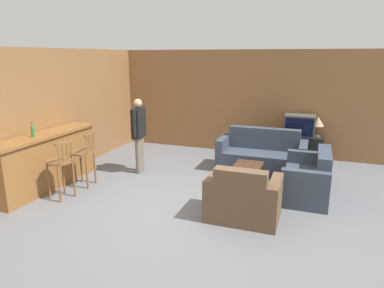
% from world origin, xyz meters
% --- Properties ---
extents(ground_plane, '(24.00, 24.00, 0.00)m').
position_xyz_m(ground_plane, '(0.00, 0.00, 0.00)').
color(ground_plane, slate).
extents(wall_back, '(9.40, 0.08, 2.60)m').
position_xyz_m(wall_back, '(0.00, 3.64, 1.30)').
color(wall_back, olive).
rests_on(wall_back, ground_plane).
extents(wall_left, '(0.08, 8.64, 2.60)m').
position_xyz_m(wall_left, '(-3.11, 1.32, 1.30)').
color(wall_left, olive).
rests_on(wall_left, ground_plane).
extents(bar_counter, '(0.55, 2.37, 1.05)m').
position_xyz_m(bar_counter, '(-2.77, -0.11, 0.53)').
color(bar_counter, brown).
rests_on(bar_counter, ground_plane).
extents(bar_chair_near, '(0.52, 0.52, 1.05)m').
position_xyz_m(bar_chair_near, '(-2.16, -0.44, 0.59)').
color(bar_chair_near, brown).
rests_on(bar_chair_near, ground_plane).
extents(bar_chair_mid, '(0.47, 0.47, 1.05)m').
position_xyz_m(bar_chair_mid, '(-2.16, 0.20, 0.59)').
color(bar_chair_mid, brown).
rests_on(bar_chair_mid, ground_plane).
extents(couch_far, '(1.87, 0.83, 0.90)m').
position_xyz_m(couch_far, '(0.92, 2.28, 0.32)').
color(couch_far, '#384251').
rests_on(couch_far, ground_plane).
extents(armchair_near, '(1.09, 0.79, 0.88)m').
position_xyz_m(armchair_near, '(1.01, -0.16, 0.32)').
color(armchair_near, brown).
rests_on(armchair_near, ground_plane).
extents(loveseat_right, '(0.77, 1.37, 0.86)m').
position_xyz_m(loveseat_right, '(1.93, 1.12, 0.32)').
color(loveseat_right, '#384251').
rests_on(loveseat_right, ground_plane).
extents(coffee_table, '(0.52, 0.92, 0.43)m').
position_xyz_m(coffee_table, '(0.81, 1.11, 0.36)').
color(coffee_table, '#472D1E').
rests_on(coffee_table, ground_plane).
extents(tv_unit, '(1.11, 0.49, 0.62)m').
position_xyz_m(tv_unit, '(1.62, 3.28, 0.31)').
color(tv_unit, black).
rests_on(tv_unit, ground_plane).
extents(tv, '(0.69, 0.46, 0.49)m').
position_xyz_m(tv, '(1.62, 3.27, 0.87)').
color(tv, '#4C4C4C').
rests_on(tv, tv_unit).
extents(bottle, '(0.06, 0.06, 0.26)m').
position_xyz_m(bottle, '(-2.77, -0.35, 1.17)').
color(bottle, '#2D7F3D').
rests_on(bottle, bar_counter).
extents(table_lamp, '(0.28, 0.28, 0.47)m').
position_xyz_m(table_lamp, '(2.01, 3.28, 0.97)').
color(table_lamp, brown).
rests_on(table_lamp, tv_unit).
extents(person_by_window, '(0.20, 0.54, 1.59)m').
position_xyz_m(person_by_window, '(-1.53, 1.26, 0.90)').
color(person_by_window, '#756B5B').
rests_on(person_by_window, ground_plane).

